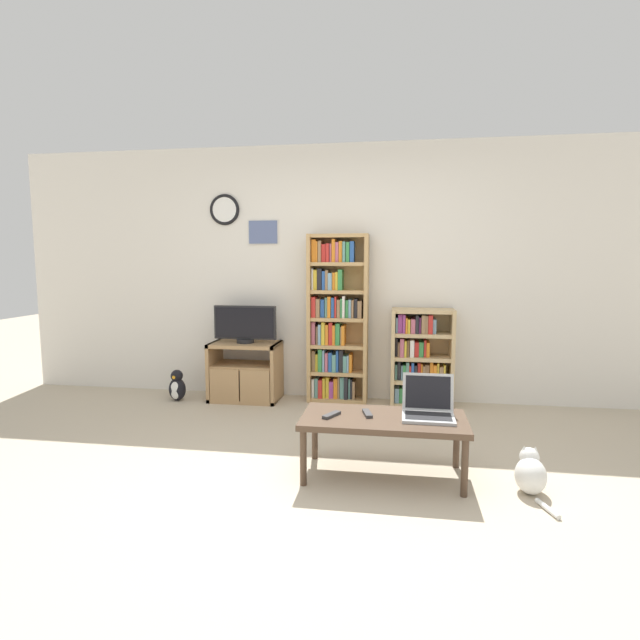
% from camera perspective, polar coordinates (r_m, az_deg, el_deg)
% --- Properties ---
extents(ground_plane, '(18.00, 18.00, 0.00)m').
position_cam_1_polar(ground_plane, '(3.34, -1.67, -18.63)').
color(ground_plane, '#BCAD93').
extents(wall_back, '(7.03, 0.09, 2.60)m').
position_cam_1_polar(wall_back, '(5.17, 2.67, 5.37)').
color(wall_back, silver).
rests_on(wall_back, ground_plane).
extents(tv_stand, '(0.70, 0.43, 0.60)m').
position_cam_1_polar(tv_stand, '(5.22, -8.55, -5.80)').
color(tv_stand, tan).
rests_on(tv_stand, ground_plane).
extents(television, '(0.64, 0.18, 0.38)m').
position_cam_1_polar(television, '(5.13, -8.56, -0.48)').
color(television, black).
rests_on(television, tv_stand).
extents(bookshelf_tall, '(0.60, 0.24, 1.69)m').
position_cam_1_polar(bookshelf_tall, '(5.06, 1.78, -0.06)').
color(bookshelf_tall, tan).
rests_on(bookshelf_tall, ground_plane).
extents(bookshelf_short, '(0.60, 0.31, 0.96)m').
position_cam_1_polar(bookshelf_short, '(5.05, 11.31, -4.40)').
color(bookshelf_short, tan).
rests_on(bookshelf_short, ground_plane).
extents(coffee_table, '(1.08, 0.53, 0.41)m').
position_cam_1_polar(coffee_table, '(3.40, 7.27, -11.61)').
color(coffee_table, '#4C3828').
rests_on(coffee_table, ground_plane).
extents(laptop, '(0.34, 0.30, 0.27)m').
position_cam_1_polar(laptop, '(3.42, 12.25, -9.66)').
color(laptop, '#B7BABC').
rests_on(laptop, coffee_table).
extents(remote_near_laptop, '(0.11, 0.16, 0.02)m').
position_cam_1_polar(remote_near_laptop, '(3.37, 1.33, -10.79)').
color(remote_near_laptop, '#38383A').
rests_on(remote_near_laptop, coffee_table).
extents(remote_far_from_laptop, '(0.08, 0.17, 0.02)m').
position_cam_1_polar(remote_far_from_laptop, '(3.41, 5.43, -10.58)').
color(remote_far_from_laptop, '#38383A').
rests_on(remote_far_from_laptop, coffee_table).
extents(cat, '(0.20, 0.45, 0.28)m').
position_cam_1_polar(cat, '(3.49, 22.92, -15.82)').
color(cat, white).
rests_on(cat, ground_plane).
extents(penguin_figurine, '(0.17, 0.16, 0.32)m').
position_cam_1_polar(penguin_figurine, '(5.37, -16.03, -7.33)').
color(penguin_figurine, black).
rests_on(penguin_figurine, ground_plane).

